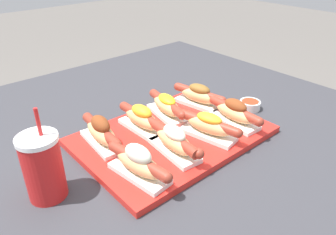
# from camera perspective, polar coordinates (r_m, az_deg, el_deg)

# --- Properties ---
(patio_table) EXTENTS (1.47, 1.18, 0.75)m
(patio_table) POSITION_cam_1_polar(r_m,az_deg,el_deg) (1.20, -5.20, -17.74)
(patio_table) COLOR #333338
(patio_table) RESTS_ON ground_plane
(serving_tray) EXTENTS (0.51, 0.35, 0.02)m
(serving_tray) POSITION_cam_1_polar(r_m,az_deg,el_deg) (0.92, 0.82, -3.14)
(serving_tray) COLOR red
(serving_tray) RESTS_ON patio_table
(hot_dog_0) EXTENTS (0.08, 0.20, 0.08)m
(hot_dog_0) POSITION_cam_1_polar(r_m,az_deg,el_deg) (0.74, -5.14, -7.86)
(hot_dog_0) COLOR white
(hot_dog_0) RESTS_ON serving_tray
(hot_dog_1) EXTENTS (0.07, 0.20, 0.07)m
(hot_dog_1) POSITION_cam_1_polar(r_m,az_deg,el_deg) (0.82, 1.33, -3.95)
(hot_dog_1) COLOR white
(hot_dog_1) RESTS_ON serving_tray
(hot_dog_2) EXTENTS (0.09, 0.19, 0.07)m
(hot_dog_2) POSITION_cam_1_polar(r_m,az_deg,el_deg) (0.89, 7.13, -1.37)
(hot_dog_2) COLOR white
(hot_dog_2) RESTS_ON serving_tray
(hot_dog_3) EXTENTS (0.07, 0.20, 0.07)m
(hot_dog_3) POSITION_cam_1_polar(r_m,az_deg,el_deg) (0.96, 11.57, 0.88)
(hot_dog_3) COLOR white
(hot_dog_3) RESTS_ON serving_tray
(hot_dog_4) EXTENTS (0.07, 0.20, 0.08)m
(hot_dog_4) POSITION_cam_1_polar(r_m,az_deg,el_deg) (0.86, -11.54, -2.49)
(hot_dog_4) COLOR white
(hot_dog_4) RESTS_ON serving_tray
(hot_dog_5) EXTENTS (0.06, 0.20, 0.07)m
(hot_dog_5) POSITION_cam_1_polar(r_m,az_deg,el_deg) (0.91, -4.54, -0.18)
(hot_dog_5) COLOR white
(hot_dog_5) RESTS_ON serving_tray
(hot_dog_6) EXTENTS (0.09, 0.19, 0.07)m
(hot_dog_6) POSITION_cam_1_polar(r_m,az_deg,el_deg) (0.98, -0.19, 2.04)
(hot_dog_6) COLOR white
(hot_dog_6) RESTS_ON serving_tray
(hot_dog_7) EXTENTS (0.09, 0.19, 0.07)m
(hot_dog_7) POSITION_cam_1_polar(r_m,az_deg,el_deg) (1.05, 5.43, 3.86)
(hot_dog_7) COLOR white
(hot_dog_7) RESTS_ON serving_tray
(sauce_bowl) EXTENTS (0.07, 0.07, 0.03)m
(sauce_bowl) POSITION_cam_1_polar(r_m,az_deg,el_deg) (1.10, 14.08, 2.20)
(sauce_bowl) COLOR white
(sauce_bowl) RESTS_ON patio_table
(drink_cup) EXTENTS (0.08, 0.08, 0.21)m
(drink_cup) POSITION_cam_1_polar(r_m,az_deg,el_deg) (0.74, -20.93, -8.04)
(drink_cup) COLOR red
(drink_cup) RESTS_ON patio_table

